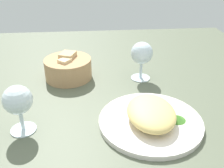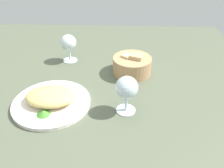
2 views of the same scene
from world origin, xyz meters
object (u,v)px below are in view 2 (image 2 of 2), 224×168
plate (52,103)px  bread_basket (132,65)px  wine_glass_far (68,44)px  wine_glass_near (127,89)px

plate → bread_basket: size_ratio=1.68×
plate → wine_glass_far: size_ratio=2.14×
wine_glass_near → wine_glass_far: wine_glass_near is taller
bread_basket → wine_glass_near: 26.40cm
plate → wine_glass_near: 28.01cm
wine_glass_far → wine_glass_near: bearing=-53.6°
bread_basket → wine_glass_far: bearing=160.9°
wine_glass_near → wine_glass_far: bearing=126.4°
plate → wine_glass_far: 34.46cm
bread_basket → wine_glass_near: (-2.86, -25.71, 5.29)cm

